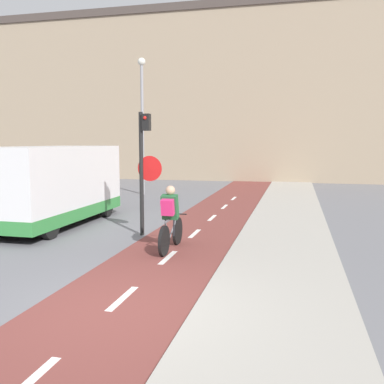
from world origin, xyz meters
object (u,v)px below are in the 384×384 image
(traffic_light_pole, at_px, (144,160))
(cyclist_near, at_px, (170,220))
(street_lamp_far, at_px, (142,111))
(van, at_px, (51,187))

(traffic_light_pole, xyz_separation_m, cyclist_near, (1.14, -1.43, -1.31))
(street_lamp_far, relative_size, van, 1.22)
(traffic_light_pole, distance_m, van, 3.40)
(traffic_light_pole, relative_size, street_lamp_far, 0.51)
(traffic_light_pole, height_order, street_lamp_far, street_lamp_far)
(street_lamp_far, bearing_deg, traffic_light_pole, -69.54)
(street_lamp_far, bearing_deg, van, -90.17)
(street_lamp_far, relative_size, cyclist_near, 3.59)
(street_lamp_far, xyz_separation_m, van, (-0.02, -7.87, -2.77))
(traffic_light_pole, height_order, van, traffic_light_pole)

